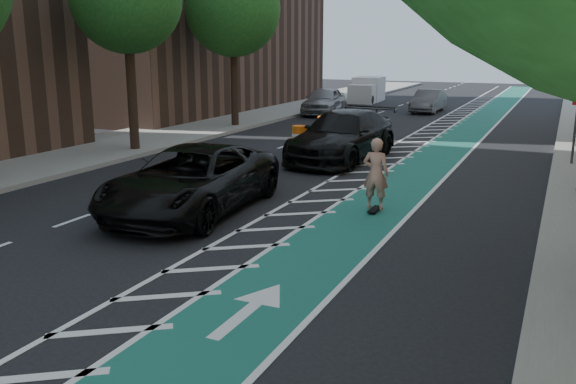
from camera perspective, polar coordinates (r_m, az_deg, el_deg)
The scene contains 18 objects.
ground at distance 13.45m, azimuth -9.58°, elevation -4.26°, with size 120.00×120.00×0.00m, color black.
bike_lane at distance 21.38m, azimuth 12.56°, elevation 2.29°, with size 2.00×90.00×0.01m, color #1B5E52.
buffer_strip at distance 21.73m, azimuth 8.70°, elevation 2.64°, with size 1.40×90.00×0.01m, color silver.
sidewalk_left at distance 26.83m, azimuth -14.57°, elevation 4.58°, with size 5.00×90.00×0.15m, color gray.
curb_right at distance 20.94m, azimuth 23.45°, elevation 1.45°, with size 0.12×90.00×0.16m, color gray.
curb_left at distance 25.37m, azimuth -10.24°, elevation 4.32°, with size 0.12×90.00×0.16m, color gray.
tree_l_d at distance 30.63m, azimuth -5.44°, elevation 16.72°, with size 4.20×4.20×7.90m.
sign_post at distance 22.72m, azimuth 25.29°, elevation 5.41°, with size 0.35×0.08×2.47m.
skateboard at distance 15.40m, azimuth 8.10°, elevation -1.61°, with size 0.21×0.70×0.09m.
skateboarder at distance 15.19m, azimuth 8.22°, elevation 1.71°, with size 0.65×0.43×1.79m, color tan.
suv_near at distance 15.31m, azimuth -9.00°, elevation 1.11°, with size 2.70×5.85×1.63m, color black.
suv_far at distance 22.19m, azimuth 5.16°, elevation 5.25°, with size 2.46×6.06×1.76m, color black.
car_silver at distance 36.92m, azimuth 3.39°, elevation 8.52°, with size 1.93×4.80×1.63m, color #95969A.
car_grey at distance 39.17m, azimuth 12.99°, elevation 8.30°, with size 1.46×4.18×1.38m, color #5D5C62.
box_truck at distance 45.74m, azimuth 7.40°, elevation 9.40°, with size 2.16×4.35×1.76m.
barrel_a at distance 20.86m, azimuth -7.98°, elevation 3.26°, with size 0.59×0.59×0.81m.
barrel_b at distance 23.98m, azimuth 1.09°, elevation 4.96°, with size 0.74×0.74×1.01m.
barrel_c at distance 27.09m, azimuth 3.41°, elevation 5.95°, with size 0.75×0.75×1.02m.
Camera 1 is at (7.26, -10.55, 4.09)m, focal length 38.00 mm.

